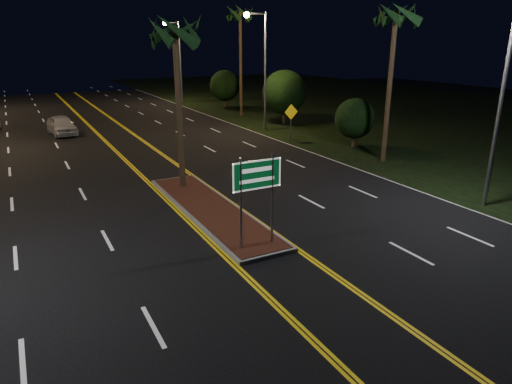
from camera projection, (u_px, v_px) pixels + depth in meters
ground at (301, 284)px, 13.64m from camera, size 120.00×120.00×0.00m
grass_right at (409, 110)px, 47.95m from camera, size 40.00×110.00×0.01m
median_island at (211, 209)px, 19.48m from camera, size 2.25×10.25×0.17m
highway_sign at (257, 183)px, 15.22m from camera, size 1.80×0.08×3.20m
streetlight_right_near at (500, 74)px, 18.26m from camera, size 1.91×0.44×9.00m
streetlight_right_mid at (261, 58)px, 35.02m from camera, size 1.91×0.44×9.00m
streetlight_right_far at (177, 53)px, 51.77m from camera, size 1.91×0.44×9.00m
palm_median at (175, 33)px, 20.14m from camera, size 2.40×2.40×8.30m
palm_right_near at (396, 16)px, 25.00m from camera, size 2.40×2.40×9.30m
palm_right_far at (240, 15)px, 41.59m from camera, size 2.40×2.40×10.30m
shrub_near at (355, 118)px, 30.77m from camera, size 2.70×2.70×3.30m
shrub_mid at (284, 92)px, 39.12m from camera, size 3.78×3.78×4.62m
shrub_far at (225, 86)px, 49.21m from camera, size 3.24×3.24×3.96m
car_near at (61, 124)px, 35.24m from camera, size 2.67×5.28×1.70m
warning_sign at (291, 117)px, 32.81m from camera, size 1.10×0.08×2.63m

